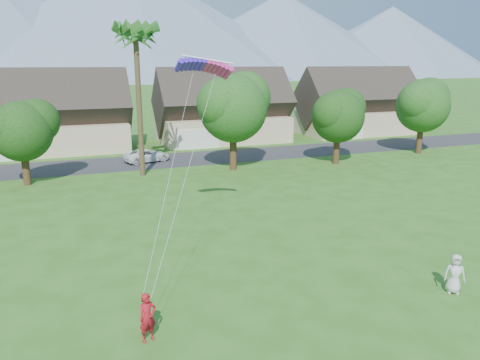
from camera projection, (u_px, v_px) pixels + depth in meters
name	position (u px, v px, depth m)	size (l,w,h in m)	color
street	(155.00, 161.00, 45.49)	(90.00, 7.00, 0.01)	#2D2D30
kite_flyer	(148.00, 317.00, 16.00)	(0.64, 0.42, 1.76)	#A5121E
watcher	(455.00, 274.00, 19.38)	(0.83, 0.54, 1.69)	beige
parked_car	(147.00, 156.00, 45.09)	(2.05, 4.45, 1.24)	white
mountain_ridge	(95.00, 24.00, 247.41)	(540.00, 240.00, 70.00)	slate
houses_row	(143.00, 116.00, 52.99)	(72.75, 8.19, 8.86)	beige
tree_row	(151.00, 118.00, 38.37)	(62.27, 6.67, 8.45)	#47301C
fan_palm	(135.00, 30.00, 36.92)	(3.00, 3.00, 13.80)	#4C3D26
parafoil_kite	(204.00, 65.00, 23.42)	(2.80, 1.05, 0.50)	#421CD5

